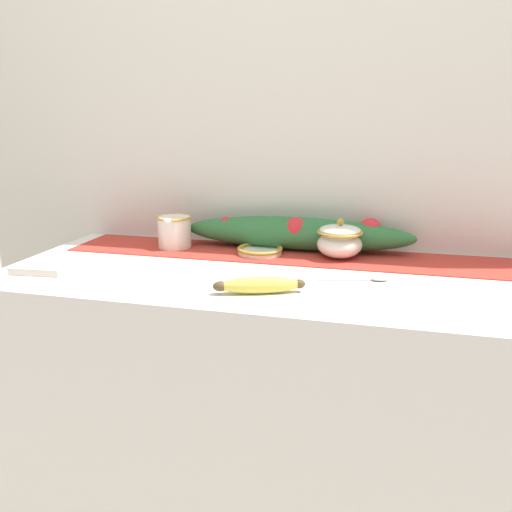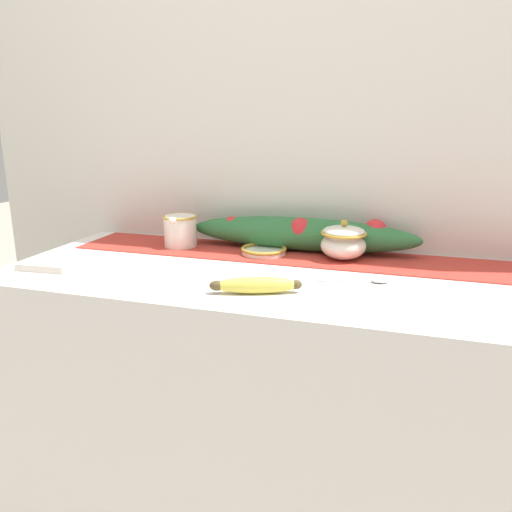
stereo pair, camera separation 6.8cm
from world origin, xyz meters
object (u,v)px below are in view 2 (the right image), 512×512
object	(u,v)px
sugar_bowl	(343,242)
napkin_stack	(54,262)
cream_pitcher	(180,230)
banana	(256,285)
spoon	(376,281)
small_dish	(264,250)

from	to	relation	value
sugar_bowl	napkin_stack	size ratio (longest dim) A/B	0.93
cream_pitcher	sugar_bowl	xyz separation A→B (m)	(0.51, -0.00, -0.00)
banana	spoon	distance (m)	0.30
napkin_stack	banana	bearing A→B (deg)	-5.10
sugar_bowl	banana	world-z (taller)	sugar_bowl
sugar_bowl	napkin_stack	world-z (taller)	sugar_bowl
napkin_stack	spoon	bearing A→B (deg)	7.23
banana	napkin_stack	xyz separation A→B (m)	(-0.60, 0.05, -0.01)
banana	napkin_stack	size ratio (longest dim) A/B	1.49
sugar_bowl	banana	size ratio (longest dim) A/B	0.62
cream_pitcher	spoon	xyz separation A→B (m)	(0.61, -0.19, -0.05)
cream_pitcher	banana	size ratio (longest dim) A/B	0.60
cream_pitcher	banana	bearing A→B (deg)	-44.53
sugar_bowl	banana	bearing A→B (deg)	-113.53
cream_pitcher	banana	xyz separation A→B (m)	(0.36, -0.35, -0.04)
sugar_bowl	spoon	world-z (taller)	sugar_bowl
cream_pitcher	napkin_stack	distance (m)	0.38
cream_pitcher	banana	world-z (taller)	cream_pitcher
small_dish	napkin_stack	world-z (taller)	small_dish
sugar_bowl	cream_pitcher	bearing A→B (deg)	179.87
small_dish	napkin_stack	xyz separation A→B (m)	(-0.52, -0.28, -0.00)
cream_pitcher	spoon	distance (m)	0.64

